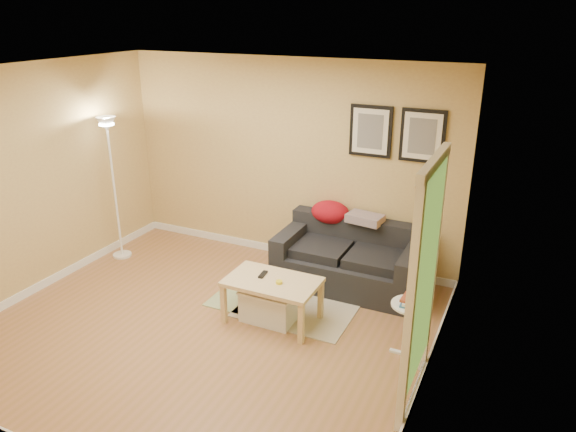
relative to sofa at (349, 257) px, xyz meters
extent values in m
plane|color=#A06A44|center=(-1.03, -1.53, -0.38)|extent=(4.50, 4.50, 0.00)
plane|color=white|center=(-1.03, -1.53, 2.23)|extent=(4.50, 4.50, 0.00)
plane|color=tan|center=(-1.03, 0.47, 0.92)|extent=(4.50, 0.00, 4.50)
plane|color=tan|center=(-1.03, -3.53, 0.92)|extent=(4.50, 0.00, 4.50)
plane|color=tan|center=(-3.28, -1.53, 0.92)|extent=(0.00, 4.00, 4.00)
plane|color=tan|center=(1.22, -1.53, 0.92)|extent=(0.00, 4.00, 4.00)
cube|color=white|center=(-1.03, 0.46, -0.33)|extent=(4.50, 0.02, 0.10)
cube|color=white|center=(-3.27, -1.53, -0.33)|extent=(0.02, 4.00, 0.10)
cube|color=white|center=(1.21, -1.53, -0.33)|extent=(0.02, 4.00, 0.10)
cube|color=#B9AC92|center=(-0.32, -0.82, -0.37)|extent=(1.25, 0.85, 0.01)
cube|color=#668C4C|center=(-0.97, -0.92, -0.37)|extent=(0.70, 0.50, 0.01)
cube|color=black|center=(-0.60, -1.05, 0.12)|extent=(0.06, 0.16, 0.02)
cylinder|color=yellow|center=(-0.37, -1.14, 0.12)|extent=(0.07, 0.07, 0.03)
camera|label=1|loc=(1.82, -5.56, 2.76)|focal=33.68mm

